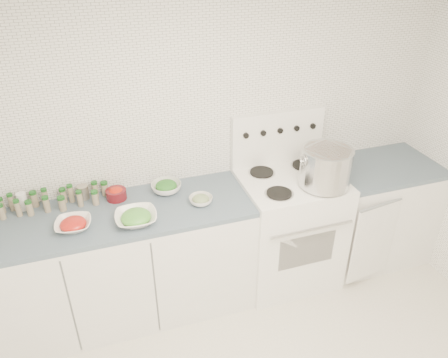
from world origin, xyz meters
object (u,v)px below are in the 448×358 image
stove (287,225)px  bowl_tomato (73,224)px  bowl_snowpea (136,217)px  stock_pot (326,166)px

stove → bowl_tomato: (-1.58, -0.09, 0.44)m
bowl_tomato → bowl_snowpea: bowl_snowpea is taller
stock_pot → bowl_tomato: (-1.76, 0.08, -0.16)m
stock_pot → bowl_tomato: size_ratio=1.53×
stove → stock_pot: (0.18, -0.16, 0.60)m
stove → stock_pot: stove is taller
stove → bowl_tomato: size_ratio=5.36×
stock_pot → bowl_snowpea: bearing=179.3°
stock_pot → bowl_snowpea: 1.37m
stove → stock_pot: 0.65m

